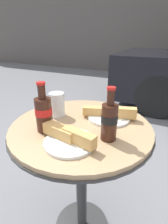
# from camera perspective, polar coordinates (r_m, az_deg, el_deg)

# --- Properties ---
(bistro_table) EXTENTS (0.67, 0.67, 0.74)m
(bistro_table) POSITION_cam_1_polar(r_m,az_deg,el_deg) (0.91, -0.92, -12.51)
(bistro_table) COLOR #333333
(bistro_table) RESTS_ON ground_plane
(cola_bottle_left) EXTENTS (0.07, 0.07, 0.22)m
(cola_bottle_left) POSITION_cam_1_polar(r_m,az_deg,el_deg) (0.76, -13.02, -0.16)
(cola_bottle_left) COLOR #3D1E14
(cola_bottle_left) RESTS_ON bistro_table
(cola_bottle_right) EXTENTS (0.07, 0.07, 0.22)m
(cola_bottle_right) POSITION_cam_1_polar(r_m,az_deg,el_deg) (0.69, 8.26, -2.60)
(cola_bottle_right) COLOR #3D1E14
(cola_bottle_right) RESTS_ON bistro_table
(drinking_glass) EXTENTS (0.08, 0.08, 0.12)m
(drinking_glass) POSITION_cam_1_polar(r_m,az_deg,el_deg) (0.90, -8.76, 2.03)
(drinking_glass) COLOR black
(drinking_glass) RESTS_ON bistro_table
(lunch_plate_near) EXTENTS (0.27, 0.21, 0.07)m
(lunch_plate_near) POSITION_cam_1_polar(r_m,az_deg,el_deg) (0.89, 8.32, -0.81)
(lunch_plate_near) COLOR white
(lunch_plate_near) RESTS_ON bistro_table
(lunch_plate_far) EXTENTS (0.24, 0.20, 0.06)m
(lunch_plate_far) POSITION_cam_1_polar(r_m,az_deg,el_deg) (0.69, -4.91, -8.41)
(lunch_plate_far) COLOR white
(lunch_plate_far) RESTS_ON bistro_table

